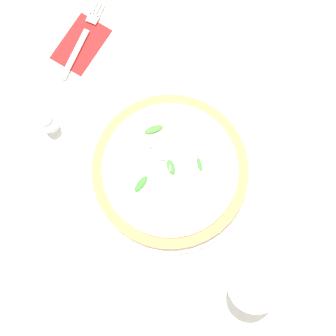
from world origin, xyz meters
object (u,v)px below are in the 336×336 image
(fork, at_px, (82,40))
(side_plate_white, at_px, (314,271))
(pizza_arugula_main, at_px, (168,169))
(wine_glass, at_px, (250,283))
(shaker_pepper, at_px, (48,122))

(fork, relative_size, side_plate_white, 1.22)
(pizza_arugula_main, height_order, fork, pizza_arugula_main)
(wine_glass, relative_size, side_plate_white, 1.10)
(pizza_arugula_main, relative_size, wine_glass, 1.89)
(pizza_arugula_main, relative_size, shaker_pepper, 5.01)
(wine_glass, height_order, side_plate_white, wine_glass)
(shaker_pepper, bearing_deg, side_plate_white, -89.94)
(side_plate_white, bearing_deg, pizza_arugula_main, 84.07)
(fork, relative_size, shaker_pepper, 2.93)
(wine_glass, distance_m, fork, 0.61)
(fork, height_order, side_plate_white, side_plate_white)
(side_plate_white, distance_m, shaker_pepper, 0.61)
(fork, xyz_separation_m, side_plate_white, (-0.20, -0.65, 0.00))
(side_plate_white, bearing_deg, shaker_pepper, 90.06)
(fork, distance_m, shaker_pepper, 0.20)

